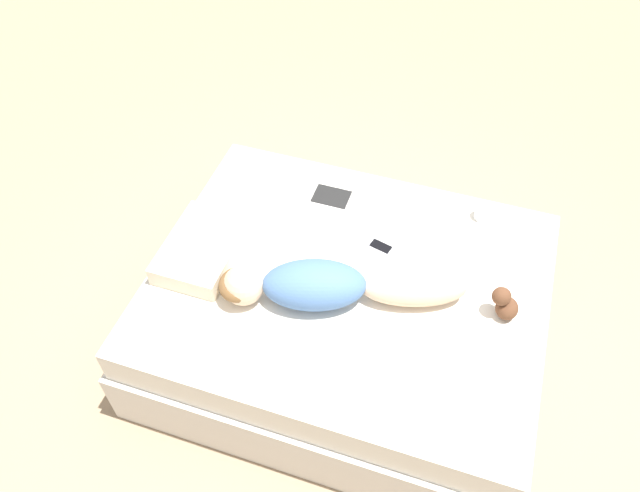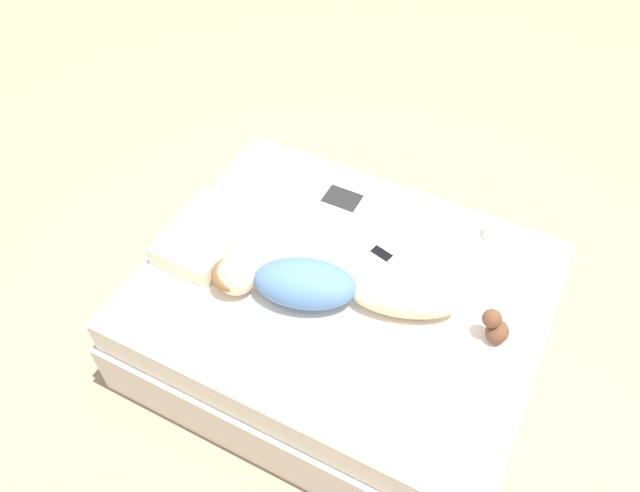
{
  "view_description": "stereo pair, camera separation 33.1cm",
  "coord_description": "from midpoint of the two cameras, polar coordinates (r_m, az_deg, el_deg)",
  "views": [
    {
      "loc": [
        -1.92,
        -0.48,
        3.16
      ],
      "look_at": [
        0.13,
        0.2,
        0.65
      ],
      "focal_mm": 35.0,
      "sensor_mm": 36.0,
      "label": 1
    },
    {
      "loc": [
        -1.8,
        -0.78,
        3.16
      ],
      "look_at": [
        0.13,
        0.2,
        0.65
      ],
      "focal_mm": 35.0,
      "sensor_mm": 36.0,
      "label": 2
    }
  ],
  "objects": [
    {
      "name": "pillow",
      "position": [
        3.38,
        -13.47,
        -0.44
      ],
      "size": [
        0.53,
        0.37,
        0.11
      ],
      "color": "beige",
      "rests_on": "bed"
    },
    {
      "name": "open_magazine",
      "position": [
        3.55,
        -2.18,
        3.13
      ],
      "size": [
        0.48,
        0.3,
        0.01
      ],
      "rotation": [
        0.0,
        0.0,
        -0.0
      ],
      "color": "silver",
      "rests_on": "bed"
    },
    {
      "name": "person",
      "position": [
        3.08,
        -2.35,
        -3.83
      ],
      "size": [
        0.58,
        1.23,
        0.22
      ],
      "rotation": [
        0.0,
        0.0,
        0.32
      ],
      "color": "#DBB28E",
      "rests_on": "bed"
    },
    {
      "name": "ground_plane",
      "position": [
        3.72,
        -0.23,
        -8.91
      ],
      "size": [
        12.0,
        12.0,
        0.0
      ],
      "primitive_type": "plane",
      "color": "#9E8466"
    },
    {
      "name": "coffee_mug",
      "position": [
        3.57,
        12.19,
        2.94
      ],
      "size": [
        0.13,
        0.09,
        0.09
      ],
      "color": "white",
      "rests_on": "bed"
    },
    {
      "name": "cell_phone",
      "position": [
        3.37,
        2.79,
        -0.23
      ],
      "size": [
        0.11,
        0.15,
        0.01
      ],
      "rotation": [
        0.0,
        0.0,
        -0.25
      ],
      "color": "silver",
      "rests_on": "bed"
    },
    {
      "name": "bed",
      "position": [
        3.47,
        -0.25,
        -6.35
      ],
      "size": [
        1.68,
        2.07,
        0.6
      ],
      "color": "beige",
      "rests_on": "ground_plane"
    },
    {
      "name": "plush_toy",
      "position": [
        3.13,
        13.68,
        -5.36
      ],
      "size": [
        0.12,
        0.15,
        0.18
      ],
      "color": "brown",
      "rests_on": "bed"
    }
  ]
}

